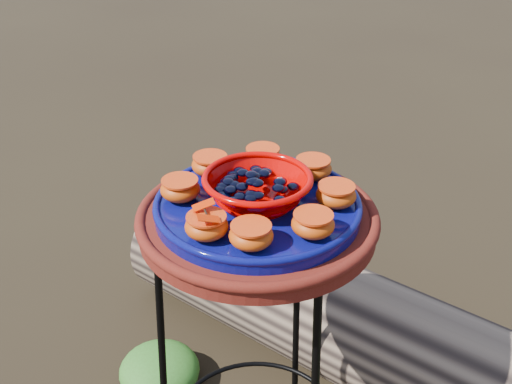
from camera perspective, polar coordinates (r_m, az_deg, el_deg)
The scene contains 17 objects.
plant_stand at distance 1.46m, azimuth 0.11°, elevation -14.95°, with size 0.44×0.44×0.70m, color black, non-canonical shape.
terracotta_saucer at distance 1.23m, azimuth 0.13°, elevation -2.66°, with size 0.45×0.45×0.04m, color #581E13.
cobalt_plate at distance 1.21m, azimuth 0.13°, elevation -1.41°, with size 0.39×0.39×0.03m, color #050543.
red_bowl at distance 1.19m, azimuth 0.14°, elevation 0.23°, with size 0.19×0.19×0.05m, color #BF0200, non-canonical shape.
glass_gems at distance 1.17m, azimuth 0.14°, elevation 1.93°, with size 0.15×0.15×0.03m, color black, non-canonical shape.
orange_half_0 at distance 1.10m, azimuth -4.41°, elevation -3.06°, with size 0.08×0.08×0.04m, color #AE430C.
orange_half_1 at distance 1.07m, azimuth -0.44°, elevation -3.90°, with size 0.08×0.08×0.04m, color #AE430C.
orange_half_2 at distance 1.10m, azimuth 5.08°, elevation -2.88°, with size 0.08×0.08×0.04m, color #AE430C.
orange_half_3 at distance 1.19m, azimuth 7.12°, elevation -0.29°, with size 0.08×0.08×0.04m, color #AE430C.
orange_half_4 at distance 1.28m, azimuth 5.07°, elevation 2.09°, with size 0.08×0.08×0.04m, color #AE430C.
orange_half_5 at distance 1.32m, azimuth 0.60°, elevation 3.11°, with size 0.08×0.08×0.04m, color #AE430C.
orange_half_6 at distance 1.29m, azimuth -4.08°, elevation 2.41°, with size 0.08×0.08×0.04m, color #AE430C.
orange_half_7 at distance 1.21m, azimuth -6.75°, elevation 0.23°, with size 0.08×0.08×0.04m, color #AE430C.
butterfly at distance 1.08m, azimuth -4.47°, elevation -1.82°, with size 0.08×0.05×0.01m, color red, non-canonical shape.
driftwood_log at distance 1.80m, azimuth 12.63°, elevation -13.43°, with size 1.74×0.46×0.33m, color black, non-canonical shape.
foliage_left at distance 1.88m, azimuth -8.58°, elevation -15.31°, with size 0.23×0.23×0.11m, color #2D611C.
foliage_back at distance 2.10m, azimuth 4.69°, elevation -8.28°, with size 0.33×0.33×0.17m, color #2D611C.
Camera 1 is at (0.48, -0.92, 1.38)m, focal length 45.00 mm.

